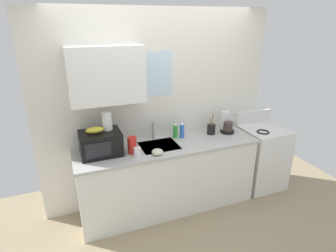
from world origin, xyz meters
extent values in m
cube|color=silver|center=(0.00, 0.35, 1.25)|extent=(3.05, 0.10, 2.50)
cube|color=white|center=(-0.67, 0.14, 1.79)|extent=(0.82, 0.32, 0.62)
cube|color=silver|center=(-0.11, 0.31, 1.73)|extent=(0.56, 0.02, 0.55)
cube|color=white|center=(0.00, 0.00, 0.43)|extent=(2.25, 0.60, 0.86)
cube|color=#B7B7B2|center=(0.00, 0.00, 0.88)|extent=(2.28, 0.63, 0.03)
cube|color=#9EA0A5|center=(-0.11, 0.02, 0.83)|extent=(0.46, 0.38, 0.14)
cylinder|color=#B2B5BA|center=(-0.11, 0.24, 1.02)|extent=(0.03, 0.03, 0.23)
cube|color=white|center=(1.48, 0.00, 0.45)|extent=(0.60, 0.60, 0.90)
torus|color=black|center=(1.36, -0.10, 0.91)|extent=(0.17, 0.17, 0.02)
cube|color=white|center=(1.48, 0.28, 0.99)|extent=(0.60, 0.04, 0.18)
cube|color=black|center=(-0.80, 0.05, 1.04)|extent=(0.46, 0.34, 0.27)
cube|color=black|center=(-0.85, -0.12, 1.04)|extent=(0.28, 0.01, 0.17)
ellipsoid|color=gold|center=(-0.85, 0.05, 1.20)|extent=(0.20, 0.11, 0.07)
cylinder|color=white|center=(-0.70, 0.10, 1.28)|extent=(0.11, 0.11, 0.22)
cylinder|color=black|center=(0.90, 0.08, 0.92)|extent=(0.19, 0.19, 0.03)
cylinder|color=#3F332D|center=(0.90, 0.07, 1.00)|extent=(0.12, 0.12, 0.13)
cube|color=silver|center=(0.90, 0.15, 1.05)|extent=(0.11, 0.09, 0.26)
cylinder|color=green|center=(0.17, 0.17, 0.99)|extent=(0.06, 0.06, 0.18)
cone|color=white|center=(0.17, 0.17, 1.09)|extent=(0.04, 0.04, 0.04)
cylinder|color=blue|center=(0.25, 0.14, 0.99)|extent=(0.06, 0.06, 0.19)
cone|color=white|center=(0.25, 0.14, 1.10)|extent=(0.05, 0.05, 0.04)
cylinder|color=red|center=(-0.46, -0.05, 1.00)|extent=(0.10, 0.10, 0.20)
cylinder|color=white|center=(-0.43, -0.14, 0.95)|extent=(0.08, 0.08, 0.09)
cylinder|color=black|center=(0.67, 0.12, 0.97)|extent=(0.11, 0.11, 0.13)
cylinder|color=olive|center=(0.66, 0.12, 1.04)|extent=(0.03, 0.03, 0.21)
cylinder|color=olive|center=(0.69, 0.13, 1.07)|extent=(0.02, 0.01, 0.25)
cylinder|color=olive|center=(0.67, 0.10, 1.05)|extent=(0.03, 0.02, 0.22)
ellipsoid|color=beige|center=(-0.21, -0.20, 0.93)|extent=(0.13, 0.13, 0.06)
camera|label=1|loc=(-1.15, -2.91, 2.35)|focal=29.80mm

